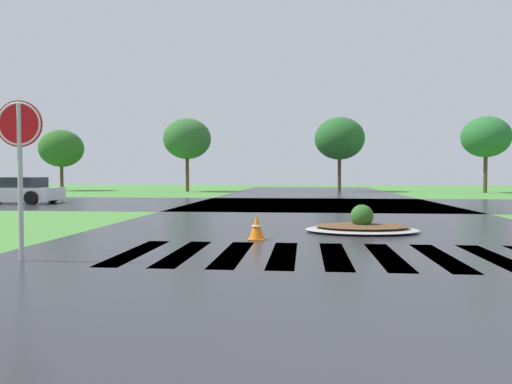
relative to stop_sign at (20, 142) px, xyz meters
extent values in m
cube|color=#2B2B30|center=(5.18, 5.27, -1.96)|extent=(11.97, 80.00, 0.01)
cube|color=#2B2B30|center=(5.18, 15.85, -1.96)|extent=(90.00, 10.77, 0.01)
cube|color=white|center=(1.58, 1.05, -1.96)|extent=(0.45, 3.00, 0.01)
cube|color=white|center=(2.48, 1.05, -1.96)|extent=(0.45, 3.00, 0.01)
cube|color=white|center=(3.38, 1.05, -1.96)|extent=(0.45, 3.00, 0.01)
cube|color=white|center=(4.28, 1.05, -1.96)|extent=(0.45, 3.00, 0.01)
cube|color=white|center=(5.18, 1.05, -1.96)|extent=(0.45, 3.00, 0.01)
cube|color=white|center=(6.08, 1.05, -1.96)|extent=(0.45, 3.00, 0.01)
cube|color=white|center=(6.98, 1.05, -1.96)|extent=(0.45, 3.00, 0.01)
cube|color=white|center=(7.88, 1.05, -1.96)|extent=(0.45, 3.00, 0.01)
cylinder|color=#B2B5BA|center=(0.00, 0.00, -0.67)|extent=(0.08, 0.08, 2.58)
cylinder|color=red|center=(0.00, 0.00, 0.29)|extent=(0.76, 0.10, 0.76)
torus|color=white|center=(0.00, 0.00, 0.29)|extent=(0.73, 0.11, 0.73)
ellipsoid|color=#9E9B93|center=(6.05, 4.65, -1.90)|extent=(2.78, 1.94, 0.12)
ellipsoid|color=brown|center=(6.05, 4.65, -1.81)|extent=(2.28, 1.59, 0.10)
sphere|color=#2D6023|center=(6.05, 4.65, -1.56)|extent=(0.56, 0.56, 0.56)
cube|color=silver|center=(-9.50, 15.01, -1.49)|extent=(4.54, 1.87, 0.60)
cube|color=#1E232B|center=(-9.25, 15.01, -0.94)|extent=(2.35, 1.62, 0.50)
cylinder|color=black|center=(-7.99, 14.05, -1.64)|extent=(0.64, 0.23, 0.64)
cylinder|color=black|center=(-7.96, 15.91, -1.64)|extent=(0.64, 0.23, 0.64)
cone|color=orange|center=(3.61, 2.95, -1.69)|extent=(0.35, 0.35, 0.55)
torus|color=white|center=(3.61, 2.95, -1.66)|extent=(0.22, 0.22, 0.04)
cube|color=orange|center=(3.61, 2.95, -1.95)|extent=(0.36, 0.36, 0.03)
cylinder|color=#4C3823|center=(-16.00, 32.57, -0.81)|extent=(0.28, 0.28, 2.29)
ellipsoid|color=#2A5F20|center=(-16.00, 32.57, 1.63)|extent=(3.70, 3.70, 3.15)
cylinder|color=#4C3823|center=(-4.81, 31.45, -0.51)|extent=(0.28, 0.28, 2.91)
ellipsoid|color=#30652B|center=(-4.81, 31.45, 2.29)|extent=(3.84, 3.84, 3.27)
cylinder|color=#4C3823|center=(7.43, 32.75, -0.52)|extent=(0.28, 0.28, 2.88)
ellipsoid|color=#265C28|center=(7.43, 32.75, 2.33)|extent=(4.02, 4.02, 3.42)
cylinder|color=#4C3823|center=(18.16, 30.95, -0.49)|extent=(0.28, 0.28, 2.94)
ellipsoid|color=#28682D|center=(18.16, 30.95, 2.24)|extent=(3.59, 3.59, 3.05)
camera|label=1|loc=(4.65, -7.67, -0.52)|focal=34.65mm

